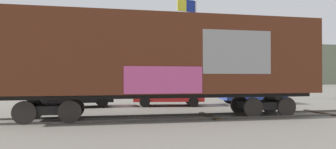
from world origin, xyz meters
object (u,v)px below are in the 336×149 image
object	(u,v)px
freight_car	(164,57)
parked_car_black	(77,95)
flagpole	(191,32)
parked_car_blue	(252,92)
parked_car_red	(167,93)

from	to	relation	value
freight_car	parked_car_black	xyz separation A→B (m)	(-4.43, 5.84, -1.99)
flagpole	parked_car_blue	world-z (taller)	flagpole
freight_car	parked_car_black	distance (m)	7.60
parked_car_red	parked_car_blue	bearing A→B (deg)	0.84
parked_car_blue	parked_car_black	bearing A→B (deg)	179.26
parked_car_black	parked_car_red	size ratio (longest dim) A/B	0.93
parked_car_black	parked_car_red	xyz separation A→B (m)	(5.66, -0.24, 0.04)
flagpole	parked_car_blue	bearing A→B (deg)	-43.98
parked_car_red	parked_car_blue	distance (m)	6.02
freight_car	parked_car_red	world-z (taller)	freight_car
freight_car	parked_car_blue	bearing A→B (deg)	38.14
flagpole	parked_car_blue	distance (m)	6.61
flagpole	parked_car_red	world-z (taller)	flagpole
freight_car	parked_car_blue	xyz separation A→B (m)	(7.24, 5.69, -1.94)
flagpole	parked_car_black	world-z (taller)	flagpole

